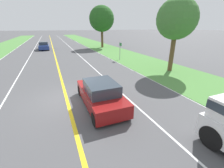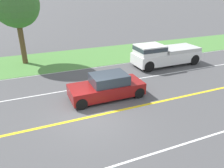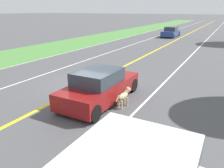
{
  "view_description": "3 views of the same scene",
  "coord_description": "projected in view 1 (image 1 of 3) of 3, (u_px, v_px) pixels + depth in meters",
  "views": [
    {
      "loc": [
        -0.52,
        -8.67,
        4.14
      ],
      "look_at": [
        2.54,
        -1.15,
        1.02
      ],
      "focal_mm": 24.0,
      "sensor_mm": 36.0,
      "label": 1
    },
    {
      "loc": [
        -9.05,
        2.68,
        5.94
      ],
      "look_at": [
        1.76,
        -1.85,
        0.76
      ],
      "focal_mm": 35.0,
      "sensor_mm": 36.0,
      "label": 2
    },
    {
      "loc": [
        6.38,
        -9.04,
        3.8
      ],
      "look_at": [
        2.17,
        -1.27,
        0.78
      ],
      "focal_mm": 35.0,
      "sensor_mm": 36.0,
      "label": 3
    }
  ],
  "objects": [
    {
      "name": "ego_car",
      "position": [
        101.0,
        94.0,
        8.22
      ],
      "size": [
        1.82,
        4.3,
        1.43
      ],
      "color": "maroon",
      "rests_on": "ground"
    },
    {
      "name": "centre_divider_line",
      "position": [
        67.0,
        99.0,
        9.16
      ],
      "size": [
        0.18,
        160.0,
        0.01
      ],
      "primitive_type": "cube",
      "color": "yellow",
      "rests_on": "ground"
    },
    {
      "name": "lane_edge_line_right",
      "position": [
        160.0,
        84.0,
        11.62
      ],
      "size": [
        0.14,
        160.0,
        0.01
      ],
      "primitive_type": "cube",
      "color": "white",
      "rests_on": "ground"
    },
    {
      "name": "oncoming_car",
      "position": [
        44.0,
        46.0,
        28.93
      ],
      "size": [
        1.83,
        4.41,
        1.45
      ],
      "rotation": [
        0.0,
        0.0,
        3.14
      ],
      "color": "navy",
      "rests_on": "ground"
    },
    {
      "name": "roadside_tree_right_far",
      "position": [
        102.0,
        19.0,
        30.15
      ],
      "size": [
        5.02,
        5.02,
        8.15
      ],
      "color": "brown",
      "rests_on": "ground"
    },
    {
      "name": "dog",
      "position": [
        120.0,
        94.0,
        8.7
      ],
      "size": [
        0.29,
        1.12,
        0.77
      ],
      "rotation": [
        0.0,
        0.0,
        -0.1
      ],
      "color": "#D1B784",
      "rests_on": "ground"
    },
    {
      "name": "roadside_tree_right_near",
      "position": [
        177.0,
        19.0,
        13.36
      ],
      "size": [
        3.62,
        3.62,
        6.61
      ],
      "color": "brown",
      "rests_on": "ground"
    },
    {
      "name": "ground_plane",
      "position": [
        67.0,
        99.0,
        9.17
      ],
      "size": [
        400.0,
        400.0,
        0.0
      ],
      "primitive_type": "plane",
      "color": "#4C4C4F"
    },
    {
      "name": "grass_verge_right",
      "position": [
        188.0,
        79.0,
        12.67
      ],
      "size": [
        6.0,
        160.0,
        0.03
      ],
      "primitive_type": "cube",
      "color": "#4C843D",
      "rests_on": "ground"
    },
    {
      "name": "street_sign",
      "position": [
        120.0,
        49.0,
        19.64
      ],
      "size": [
        0.11,
        0.64,
        2.25
      ],
      "color": "gray",
      "rests_on": "ground"
    },
    {
      "name": "lane_dash_same_dir",
      "position": [
        119.0,
        90.0,
        10.39
      ],
      "size": [
        0.1,
        160.0,
        0.01
      ],
      "primitive_type": "cube",
      "color": "white",
      "rests_on": "ground"
    }
  ]
}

